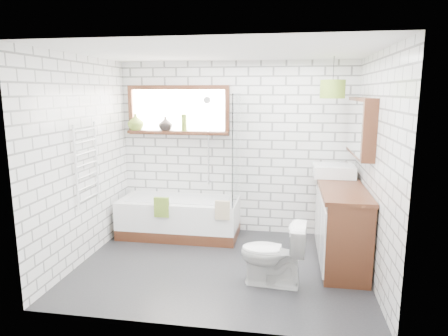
% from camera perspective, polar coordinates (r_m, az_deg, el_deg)
% --- Properties ---
extents(floor, '(3.40, 2.60, 0.01)m').
position_cam_1_polar(floor, '(4.97, -0.47, -13.81)').
color(floor, black).
rests_on(floor, ground).
extents(ceiling, '(3.40, 2.60, 0.01)m').
position_cam_1_polar(ceiling, '(4.54, -0.52, 16.36)').
color(ceiling, white).
rests_on(ceiling, ground).
extents(wall_back, '(3.40, 0.01, 2.50)m').
position_cam_1_polar(wall_back, '(5.86, 1.68, 2.82)').
color(wall_back, white).
rests_on(wall_back, ground).
extents(wall_front, '(3.40, 0.01, 2.50)m').
position_cam_1_polar(wall_front, '(3.34, -4.31, -3.37)').
color(wall_front, white).
rests_on(wall_front, ground).
extents(wall_left, '(0.01, 2.60, 2.50)m').
position_cam_1_polar(wall_left, '(5.16, -19.51, 1.09)').
color(wall_left, white).
rests_on(wall_left, ground).
extents(wall_right, '(0.01, 2.60, 2.50)m').
position_cam_1_polar(wall_right, '(4.62, 20.82, -0.07)').
color(wall_right, white).
rests_on(wall_right, ground).
extents(window, '(1.52, 0.16, 0.68)m').
position_cam_1_polar(window, '(5.94, -6.59, 8.19)').
color(window, '#371A0F').
rests_on(window, wall_back).
extents(towel_radiator, '(0.06, 0.52, 1.00)m').
position_cam_1_polar(towel_radiator, '(5.15, -19.03, 0.53)').
color(towel_radiator, white).
rests_on(towel_radiator, wall_left).
extents(mirror_cabinet, '(0.16, 1.20, 0.70)m').
position_cam_1_polar(mirror_cabinet, '(5.14, 18.89, 5.59)').
color(mirror_cabinet, '#371A0F').
rests_on(mirror_cabinet, wall_right).
extents(shower_riser, '(0.02, 0.02, 1.30)m').
position_cam_1_polar(shower_riser, '(5.87, -2.25, 3.81)').
color(shower_riser, silver).
rests_on(shower_riser, wall_back).
extents(bathtub, '(1.69, 0.75, 0.55)m').
position_cam_1_polar(bathtub, '(5.87, -6.38, -7.01)').
color(bathtub, white).
rests_on(bathtub, floor).
extents(shower_screen, '(0.02, 0.72, 1.50)m').
position_cam_1_polar(shower_screen, '(5.48, 1.76, 2.76)').
color(shower_screen, white).
rests_on(shower_screen, bathtub).
extents(towel_green, '(0.20, 0.05, 0.27)m').
position_cam_1_polar(towel_green, '(5.50, -8.91, -5.56)').
color(towel_green, olive).
rests_on(towel_green, bathtub).
extents(towel_beige, '(0.19, 0.05, 0.25)m').
position_cam_1_polar(towel_beige, '(5.30, -0.23, -6.04)').
color(towel_beige, tan).
rests_on(towel_beige, bathtub).
extents(vanity, '(0.54, 1.66, 0.95)m').
position_cam_1_polar(vanity, '(5.21, 16.29, -7.43)').
color(vanity, '#371A0F').
rests_on(vanity, floor).
extents(basin, '(0.53, 0.47, 0.16)m').
position_cam_1_polar(basin, '(5.54, 15.38, -0.36)').
color(basin, white).
rests_on(basin, vanity).
extents(tap, '(0.04, 0.04, 0.15)m').
position_cam_1_polar(tap, '(5.55, 17.04, 0.09)').
color(tap, silver).
rests_on(tap, vanity).
extents(toilet, '(0.45, 0.72, 0.71)m').
position_cam_1_polar(toilet, '(4.43, 6.95, -12.03)').
color(toilet, white).
rests_on(toilet, floor).
extents(vase_olive, '(0.31, 0.31, 0.25)m').
position_cam_1_polar(vase_olive, '(6.14, -12.51, 6.24)').
color(vase_olive, olive).
rests_on(vase_olive, window).
extents(vase_dark, '(0.24, 0.24, 0.21)m').
position_cam_1_polar(vase_dark, '(5.98, -8.37, 6.10)').
color(vase_dark, black).
rests_on(vase_dark, window).
extents(bottle, '(0.09, 0.09, 0.24)m').
position_cam_1_polar(bottle, '(5.90, -5.72, 6.26)').
color(bottle, olive).
rests_on(bottle, window).
extents(pendant, '(0.31, 0.31, 0.23)m').
position_cam_1_polar(pendant, '(5.22, 15.25, 10.82)').
color(pendant, olive).
rests_on(pendant, ceiling).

